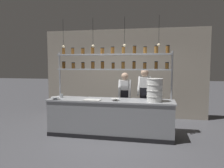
# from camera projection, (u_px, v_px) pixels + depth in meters

# --- Properties ---
(ground_plane) EXTENTS (40.00, 40.00, 0.00)m
(ground_plane) POSITION_uv_depth(u_px,v_px,m) (110.00, 135.00, 5.54)
(ground_plane) COLOR #4C4C51
(back_wall) EXTENTS (5.56, 0.12, 2.99)m
(back_wall) POSITION_uv_depth(u_px,v_px,m) (123.00, 73.00, 7.50)
(back_wall) COLOR #9E9384
(back_wall) RESTS_ON ground_plane
(prep_counter) EXTENTS (3.16, 0.76, 0.92)m
(prep_counter) POSITION_uv_depth(u_px,v_px,m) (110.00, 118.00, 5.50)
(prep_counter) COLOR gray
(prep_counter) RESTS_ON ground_plane
(spice_shelf_unit) EXTENTS (3.05, 0.28, 2.27)m
(spice_shelf_unit) POSITION_uv_depth(u_px,v_px,m) (113.00, 63.00, 5.70)
(spice_shelf_unit) COLOR #999BA0
(spice_shelf_unit) RESTS_ON ground_plane
(chef_left) EXTENTS (0.36, 0.28, 1.57)m
(chef_left) POSITION_uv_depth(u_px,v_px,m) (125.00, 97.00, 6.15)
(chef_left) COLOR black
(chef_left) RESTS_ON ground_plane
(chef_center) EXTENTS (0.39, 0.31, 1.68)m
(chef_center) POSITION_uv_depth(u_px,v_px,m) (144.00, 94.00, 6.09)
(chef_center) COLOR black
(chef_center) RESTS_ON ground_plane
(container_stack) EXTENTS (0.38, 0.38, 0.55)m
(container_stack) POSITION_uv_depth(u_px,v_px,m) (155.00, 90.00, 5.14)
(container_stack) COLOR white
(container_stack) RESTS_ON prep_counter
(cutting_board) EXTENTS (0.40, 0.26, 0.02)m
(cutting_board) POSITION_uv_depth(u_px,v_px,m) (92.00, 100.00, 5.30)
(cutting_board) COLOR silver
(cutting_board) RESTS_ON prep_counter
(prep_bowl_near_left) EXTENTS (0.23, 0.23, 0.06)m
(prep_bowl_near_left) POSITION_uv_depth(u_px,v_px,m) (55.00, 98.00, 5.48)
(prep_bowl_near_left) COLOR silver
(prep_bowl_near_left) RESTS_ON prep_counter
(prep_bowl_center_front) EXTENTS (0.21, 0.21, 0.06)m
(prep_bowl_center_front) POSITION_uv_depth(u_px,v_px,m) (115.00, 100.00, 5.28)
(prep_bowl_center_front) COLOR silver
(prep_bowl_center_front) RESTS_ON prep_counter
(serving_cup_front) EXTENTS (0.07, 0.07, 0.10)m
(serving_cup_front) POSITION_uv_depth(u_px,v_px,m) (62.00, 96.00, 5.77)
(serving_cup_front) COLOR #B2B7BC
(serving_cup_front) RESTS_ON prep_counter
(pendant_light_row) EXTENTS (2.46, 0.07, 0.72)m
(pendant_light_row) POSITION_uv_depth(u_px,v_px,m) (109.00, 44.00, 5.35)
(pendant_light_row) COLOR black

